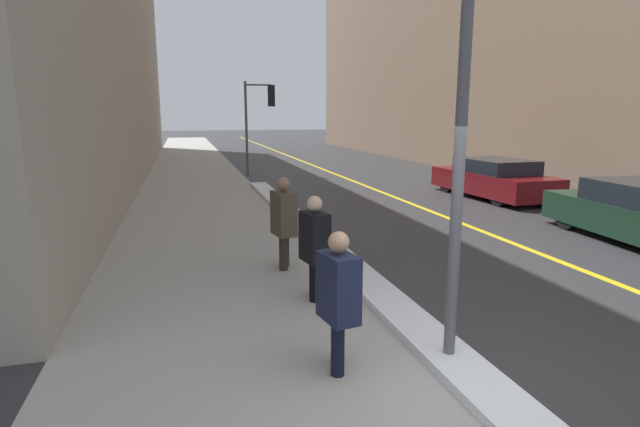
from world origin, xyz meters
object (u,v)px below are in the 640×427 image
object	(u,v)px
lamp_post	(461,122)
parked_car_maroon	(493,179)
pedestrian_with_shoulder_bag	(338,295)
pedestrian_trailing	(284,218)
traffic_light_near	(261,108)
pedestrian_in_glasses	(315,243)

from	to	relation	value
lamp_post	parked_car_maroon	distance (m)	11.69
lamp_post	pedestrian_with_shoulder_bag	distance (m)	2.11
pedestrian_with_shoulder_bag	pedestrian_trailing	size ratio (longest dim) A/B	0.93
lamp_post	traffic_light_near	world-z (taller)	lamp_post
traffic_light_near	pedestrian_trailing	distance (m)	13.99
pedestrian_in_glasses	parked_car_maroon	bearing A→B (deg)	122.16
pedestrian_with_shoulder_bag	pedestrian_trailing	world-z (taller)	pedestrian_trailing
pedestrian_trailing	parked_car_maroon	bearing A→B (deg)	114.87
pedestrian_with_shoulder_bag	parked_car_maroon	distance (m)	12.16
pedestrian_with_shoulder_bag	pedestrian_trailing	xyz separation A→B (m)	(0.15, 3.55, 0.06)
pedestrian_trailing	lamp_post	bearing A→B (deg)	5.30
lamp_post	pedestrian_trailing	xyz separation A→B (m)	(-1.05, 3.72, -1.66)
traffic_light_near	pedestrian_trailing	world-z (taller)	traffic_light_near
lamp_post	traffic_light_near	distance (m)	17.46
lamp_post	traffic_light_near	bearing A→B (deg)	87.62
traffic_light_near	pedestrian_with_shoulder_bag	xyz separation A→B (m)	(-1.93, -17.28, -2.06)
pedestrian_with_shoulder_bag	parked_car_maroon	size ratio (longest dim) A/B	0.33
pedestrian_in_glasses	lamp_post	bearing A→B (deg)	12.31
pedestrian_with_shoulder_bag	pedestrian_in_glasses	world-z (taller)	pedestrian_in_glasses
pedestrian_trailing	traffic_light_near	bearing A→B (deg)	162.16
lamp_post	pedestrian_trailing	world-z (taller)	lamp_post
lamp_post	pedestrian_with_shoulder_bag	xyz separation A→B (m)	(-1.20, 0.16, -1.72)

